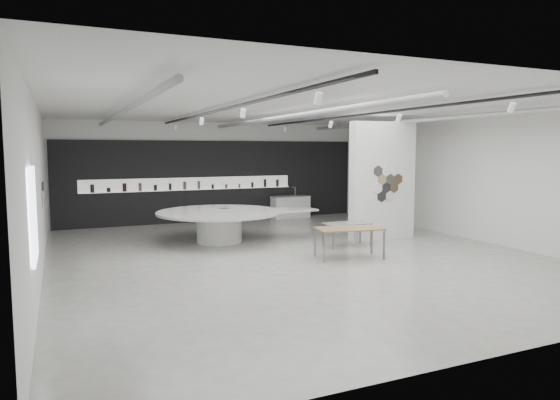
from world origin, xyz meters
name	(u,v)px	position (x,y,z in m)	size (l,w,h in m)	color
room	(291,176)	(-0.09, 0.00, 2.07)	(12.02, 14.02, 3.82)	#AEADA4
back_wall_display	(214,181)	(-0.08, 6.93, 1.54)	(11.80, 0.27, 3.10)	black
partition_column	(382,181)	(3.50, 1.00, 1.80)	(2.20, 0.38, 3.60)	white
display_island	(222,222)	(-1.19, 2.48, 0.61)	(4.95, 4.00, 0.95)	white
sample_table_wood	(349,230)	(1.10, -0.97, 0.72)	(1.78, 1.12, 0.78)	olive
sample_table_stone	(347,225)	(1.90, 0.41, 0.62)	(1.32, 0.68, 0.67)	gray
kitchen_counter	(290,207)	(2.98, 6.51, 0.45)	(1.60, 0.68, 1.24)	white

